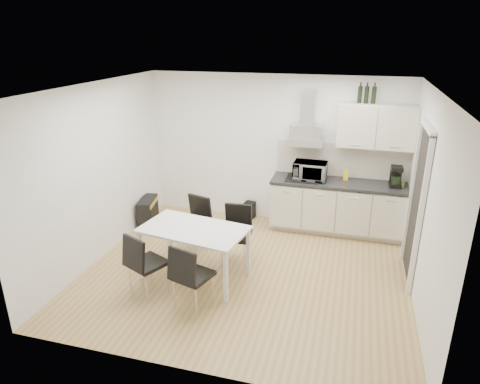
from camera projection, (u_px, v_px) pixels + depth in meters
The scene contains 15 objects.
ground at pixel (246, 272), 6.16m from camera, with size 4.50×4.50×0.00m, color tan.
wall_back at pixel (275, 150), 7.51m from camera, with size 4.50×0.10×2.60m, color white.
wall_front at pixel (191, 260), 3.90m from camera, with size 4.50×0.10×2.60m, color white.
wall_left at pixel (98, 174), 6.26m from camera, with size 0.10×4.00×2.60m, color white.
wall_right at pixel (427, 204), 5.14m from camera, with size 0.10×4.00×2.60m, color white.
ceiling at pixel (247, 88), 5.25m from camera, with size 4.50×4.50×0.00m, color white.
doorway at pixel (415, 206), 5.74m from camera, with size 0.08×1.04×2.10m, color white.
kitchenette at pixel (341, 186), 7.14m from camera, with size 2.22×0.64×2.52m.
dining_table at pixel (194, 234), 5.82m from camera, with size 1.53×1.03×0.75m.
chair_far_left at pixel (193, 226), 6.60m from camera, with size 0.44×0.50×0.88m, color black, non-canonical shape.
chair_far_right at pixel (236, 236), 6.26m from camera, with size 0.44×0.50×0.88m, color black, non-canonical shape.
chair_near_left at pixel (148, 264), 5.52m from camera, with size 0.44×0.50×0.88m, color black, non-canonical shape.
chair_near_right at pixel (193, 276), 5.24m from camera, with size 0.44×0.50×0.88m, color black, non-canonical shape.
guitar_amp at pixel (148, 211), 7.63m from camera, with size 0.35×0.61×0.48m.
floor_speaker at pixel (250, 210), 7.93m from camera, with size 0.18×0.16×0.30m, color black.
Camera 1 is at (1.34, -5.19, 3.25)m, focal length 32.00 mm.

